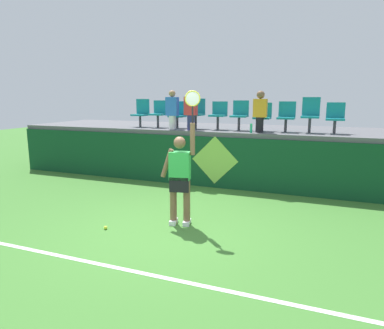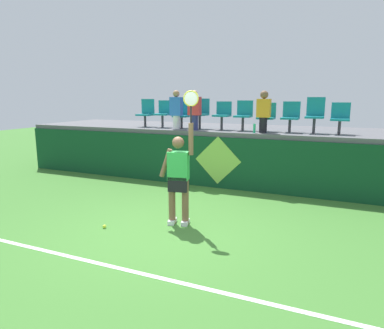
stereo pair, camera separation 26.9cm
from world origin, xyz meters
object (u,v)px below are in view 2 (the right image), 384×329
Objects in this scene: stadium_chair_3 at (201,112)px; stadium_chair_6 at (267,116)px; spectator_2 at (195,110)px; stadium_chair_5 at (244,114)px; spectator_0 at (264,111)px; spectator_1 at (176,109)px; stadium_chair_7 at (291,115)px; tennis_player at (179,176)px; water_bottle at (254,128)px; stadium_chair_8 at (315,113)px; stadium_chair_4 at (223,114)px; stadium_chair_2 at (183,114)px; stadium_chair_0 at (146,112)px; tennis_ball at (104,226)px; stadium_chair_1 at (163,112)px; stadium_chair_9 at (340,117)px.

stadium_chair_3 reaches higher than stadium_chair_6.
stadium_chair_5 is at bearing 19.63° from spectator_2.
spectator_0 is 0.98× the size of spectator_2.
stadium_chair_7 is at bearing 7.65° from spectator_1.
water_bottle is at bearing 77.51° from tennis_player.
stadium_chair_8 reaches higher than water_bottle.
stadium_chair_4 is (0.67, -0.01, -0.04)m from stadium_chair_3.
stadium_chair_0 is at bearing 179.77° from stadium_chair_2.
stadium_chair_3 is 0.72m from spectator_1.
stadium_chair_1 is at bearing 104.01° from tennis_ball.
stadium_chair_5 is 0.63m from stadium_chair_6.
stadium_chair_4 is at bearing 79.85° from tennis_ball.
spectator_0 is at bearing -32.75° from stadium_chair_5.
spectator_1 is (-2.48, -0.01, 0.01)m from spectator_0.
tennis_ball is 0.08× the size of stadium_chair_7.
tennis_ball is 0.09× the size of stadium_chair_6.
spectator_0 reaches higher than stadium_chair_0.
stadium_chair_4 is at bearing -179.87° from stadium_chair_6.
stadium_chair_4 is (-1.06, 0.60, 0.33)m from water_bottle.
spectator_2 is at bearing -3.83° from spectator_1.
stadium_chair_4 is (-0.38, 3.64, 0.98)m from tennis_player.
spectator_1 reaches higher than stadium_chair_7.
spectator_0 reaches higher than tennis_player.
stadium_chair_1 reaches higher than stadium_chair_6.
spectator_0 is (0.18, 0.20, 0.44)m from water_bottle.
spectator_2 is at bearing -171.58° from stadium_chair_8.
spectator_0 is (3.12, -0.40, 0.10)m from stadium_chair_1.
stadium_chair_5 is (0.61, 0.00, 0.01)m from stadium_chair_4.
spectator_2 is at bearing 108.25° from tennis_player.
stadium_chair_2 is (0.64, 0.00, -0.03)m from stadium_chair_1.
stadium_chair_1 is (-2.27, 3.64, 0.99)m from tennis_player.
tennis_player is 3.29× the size of stadium_chair_6.
stadium_chair_9 reaches higher than water_bottle.
spectator_2 is (-1.05, 3.19, 1.09)m from tennis_player.
spectator_1 is (-3.70, -0.42, 0.07)m from stadium_chair_8.
stadium_chair_9 is (4.29, -0.00, 0.00)m from stadium_chair_2.
spectator_0 is (-0.62, -0.40, 0.12)m from stadium_chair_7.
stadium_chair_1 is at bearing 179.91° from stadium_chair_4.
stadium_chair_9 is 4.31m from spectator_1.
stadium_chair_2 is at bearing 179.73° from stadium_chair_4.
stadium_chair_5 reaches higher than stadium_chair_7.
spectator_0 reaches higher than stadium_chair_1.
stadium_chair_5 is 0.74× the size of spectator_1.
tennis_player is at bearing -103.15° from stadium_chair_6.
stadium_chair_3 reaches higher than water_bottle.
water_bottle is 0.29× the size of stadium_chair_5.
stadium_chair_2 is 0.74× the size of spectator_0.
tennis_ball is 0.07× the size of stadium_chair_8.
stadium_chair_0 is at bearing 179.92° from stadium_chair_9.
stadium_chair_9 is (1.98, 0.60, 0.31)m from water_bottle.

